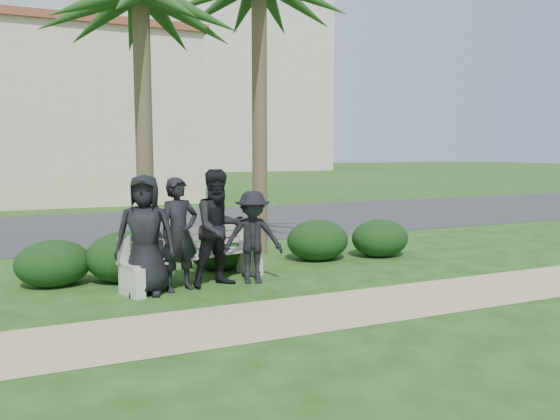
{
  "coord_description": "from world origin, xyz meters",
  "views": [
    {
      "loc": [
        -3.34,
        -8.25,
        2.19
      ],
      "look_at": [
        0.72,
        1.0,
        1.1
      ],
      "focal_mm": 35.0,
      "sensor_mm": 36.0,
      "label": 1
    }
  ],
  "objects_px": {
    "man_c": "(219,228)",
    "man_d": "(253,237)",
    "man_a": "(145,235)",
    "man_b": "(179,234)",
    "park_bench": "(195,260)"
  },
  "relations": [
    {
      "from": "man_c",
      "to": "park_bench",
      "type": "bearing_deg",
      "value": 125.28
    },
    {
      "from": "park_bench",
      "to": "man_d",
      "type": "xyz_separation_m",
      "value": [
        0.89,
        -0.35,
        0.38
      ]
    },
    {
      "from": "park_bench",
      "to": "man_a",
      "type": "distance_m",
      "value": 1.09
    },
    {
      "from": "man_b",
      "to": "park_bench",
      "type": "bearing_deg",
      "value": 29.61
    },
    {
      "from": "park_bench",
      "to": "man_c",
      "type": "relative_size",
      "value": 1.38
    },
    {
      "from": "man_a",
      "to": "man_b",
      "type": "distance_m",
      "value": 0.53
    },
    {
      "from": "park_bench",
      "to": "man_c",
      "type": "bearing_deg",
      "value": -63.25
    },
    {
      "from": "man_c",
      "to": "man_b",
      "type": "bearing_deg",
      "value": 172.06
    },
    {
      "from": "man_b",
      "to": "man_c",
      "type": "height_order",
      "value": "man_c"
    },
    {
      "from": "park_bench",
      "to": "man_a",
      "type": "relative_size",
      "value": 1.42
    },
    {
      "from": "man_b",
      "to": "man_d",
      "type": "height_order",
      "value": "man_b"
    },
    {
      "from": "man_c",
      "to": "man_d",
      "type": "bearing_deg",
      "value": -12.46
    },
    {
      "from": "man_b",
      "to": "man_d",
      "type": "relative_size",
      "value": 1.16
    },
    {
      "from": "man_a",
      "to": "man_b",
      "type": "bearing_deg",
      "value": 23.06
    },
    {
      "from": "park_bench",
      "to": "man_d",
      "type": "bearing_deg",
      "value": -39.87
    }
  ]
}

